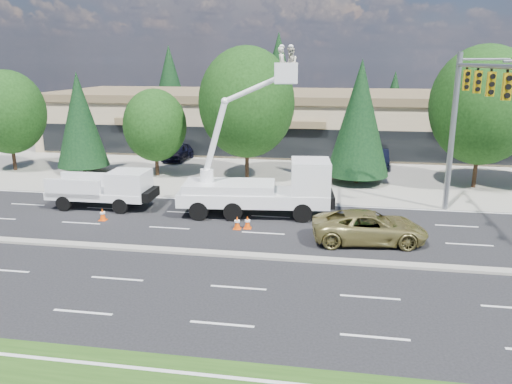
% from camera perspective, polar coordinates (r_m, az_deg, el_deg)
% --- Properties ---
extents(ground, '(140.00, 140.00, 0.00)m').
position_cam_1_polar(ground, '(22.58, -0.41, -7.42)').
color(ground, black).
rests_on(ground, ground).
extents(concrete_apron, '(140.00, 22.00, 0.01)m').
position_cam_1_polar(concrete_apron, '(41.64, 4.29, 2.95)').
color(concrete_apron, gray).
rests_on(concrete_apron, ground).
extents(road_median, '(120.00, 0.55, 0.12)m').
position_cam_1_polar(road_median, '(22.56, -0.41, -7.28)').
color(road_median, gray).
rests_on(road_median, ground).
extents(strip_mall, '(50.40, 15.40, 5.50)m').
position_cam_1_polar(strip_mall, '(51.01, 5.39, 8.33)').
color(strip_mall, tan).
rests_on(strip_mall, ground).
extents(tree_front_a, '(5.68, 5.68, 7.88)m').
position_cam_1_polar(tree_front_a, '(44.00, -26.46, 8.17)').
color(tree_front_a, '#332114').
rests_on(tree_front_a, ground).
extents(tree_front_b, '(3.92, 3.92, 7.74)m').
position_cam_1_polar(tree_front_b, '(40.86, -19.47, 7.81)').
color(tree_front_b, '#332114').
rests_on(tree_front_b, ground).
extents(tree_front_c, '(4.72, 4.72, 6.55)m').
position_cam_1_polar(tree_front_c, '(38.38, -11.48, 7.48)').
color(tree_front_c, '#332114').
rests_on(tree_front_c, ground).
extents(tree_front_d, '(6.91, 6.91, 9.59)m').
position_cam_1_polar(tree_front_d, '(36.31, -1.07, 10.19)').
color(tree_front_d, '#332114').
rests_on(tree_front_d, ground).
extents(tree_front_e, '(4.40, 4.40, 8.68)m').
position_cam_1_polar(tree_front_e, '(35.83, 11.76, 8.28)').
color(tree_front_e, '#332114').
rests_on(tree_front_e, ground).
extents(tree_front_f, '(6.94, 6.94, 9.62)m').
position_cam_1_polar(tree_front_f, '(36.93, 24.48, 8.99)').
color(tree_front_f, '#332114').
rests_on(tree_front_f, ground).
extents(tree_back_a, '(5.30, 5.30, 10.45)m').
position_cam_1_polar(tree_back_a, '(66.27, -9.82, 12.08)').
color(tree_back_a, '#332114').
rests_on(tree_back_a, ground).
extents(tree_back_b, '(6.03, 6.03, 11.89)m').
position_cam_1_polar(tree_back_b, '(63.09, 2.57, 12.85)').
color(tree_back_b, '#332114').
rests_on(tree_back_b, ground).
extents(tree_back_c, '(3.72, 3.72, 7.33)m').
position_cam_1_polar(tree_back_c, '(63.09, 15.48, 10.11)').
color(tree_back_c, '#332114').
rests_on(tree_back_c, ground).
extents(tree_back_d, '(4.61, 4.61, 9.08)m').
position_cam_1_polar(tree_back_d, '(65.35, 26.21, 10.12)').
color(tree_back_d, '#332114').
rests_on(tree_back_d, ground).
extents(signal_mast, '(2.76, 10.16, 9.00)m').
position_cam_1_polar(signal_mast, '(28.49, 22.74, 8.68)').
color(signal_mast, gray).
rests_on(signal_mast, ground).
extents(utility_pickup, '(5.99, 2.44, 2.29)m').
position_cam_1_polar(utility_pickup, '(30.93, -16.67, -0.05)').
color(utility_pickup, white).
rests_on(utility_pickup, ground).
extents(bucket_truck, '(8.65, 3.44, 9.34)m').
position_cam_1_polar(bucket_truck, '(27.93, 1.10, 1.21)').
color(bucket_truck, white).
rests_on(bucket_truck, ground).
extents(traffic_cone_a, '(0.40, 0.40, 0.70)m').
position_cam_1_polar(traffic_cone_a, '(28.73, -17.12, -2.45)').
color(traffic_cone_a, '#E84807').
rests_on(traffic_cone_a, ground).
extents(traffic_cone_b, '(0.40, 0.40, 0.70)m').
position_cam_1_polar(traffic_cone_b, '(26.08, -2.17, -3.53)').
color(traffic_cone_b, '#E84807').
rests_on(traffic_cone_b, ground).
extents(traffic_cone_c, '(0.40, 0.40, 0.70)m').
position_cam_1_polar(traffic_cone_c, '(26.14, -0.98, -3.47)').
color(traffic_cone_c, '#E84807').
rests_on(traffic_cone_c, ground).
extents(minivan, '(5.74, 3.15, 1.52)m').
position_cam_1_polar(minivan, '(24.71, 12.83, -3.92)').
color(minivan, olive).
rests_on(minivan, ground).
extents(parked_car_west, '(2.12, 4.47, 1.47)m').
position_cam_1_polar(parked_car_west, '(44.52, -8.87, 4.55)').
color(parked_car_west, black).
rests_on(parked_car_west, ground).
extents(parked_car_east, '(1.69, 4.48, 1.46)m').
position_cam_1_polar(parked_car_east, '(42.46, 13.85, 3.78)').
color(parked_car_east, black).
rests_on(parked_car_east, ground).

